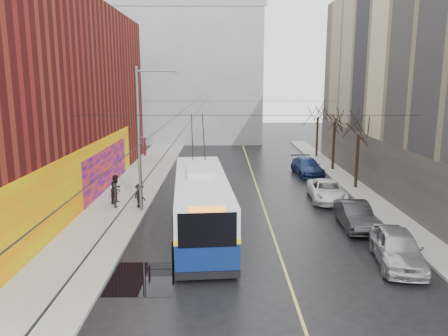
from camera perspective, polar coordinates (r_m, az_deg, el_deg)
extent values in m
plane|color=black|center=(18.35, 3.81, -15.03)|extent=(140.00, 140.00, 0.00)
cube|color=gray|center=(30.27, -13.22, -4.43)|extent=(4.00, 60.00, 0.15)
cube|color=gray|center=(31.26, 18.90, -4.25)|extent=(2.00, 60.00, 0.15)
cube|color=#BFB74C|center=(31.59, 4.70, -3.63)|extent=(0.12, 50.00, 0.01)
cube|color=#601413|center=(33.79, -26.49, 8.23)|extent=(12.00, 36.00, 14.00)
cube|color=#E1D005|center=(28.45, -18.13, -1.70)|extent=(0.08, 28.00, 4.00)
cube|color=#26048D|center=(34.16, -15.01, -0.10)|extent=(0.06, 12.00, 3.20)
cube|color=#4C4742|center=(32.99, 19.58, -0.06)|extent=(0.06, 36.00, 4.00)
cube|color=gray|center=(61.58, -4.88, 12.09)|extent=(20.00, 12.00, 18.00)
cube|color=gray|center=(56.47, -5.52, 20.82)|extent=(20.50, 0.40, 1.00)
cylinder|color=slate|center=(27.11, -11.05, 3.41)|extent=(0.20, 0.20, 9.00)
cube|color=#510B0D|center=(27.09, -10.30, 2.79)|extent=(0.04, 0.60, 1.10)
cylinder|color=slate|center=(26.67, -8.81, 12.41)|extent=(2.40, 0.10, 0.10)
cube|color=slate|center=(26.54, -6.39, 12.26)|extent=(0.50, 0.22, 0.12)
cylinder|color=black|center=(31.55, -4.99, 7.77)|extent=(0.02, 60.00, 0.02)
cylinder|color=black|center=(31.49, -3.16, 7.79)|extent=(0.02, 60.00, 0.02)
cylinder|color=black|center=(22.50, 2.92, 6.89)|extent=(18.00, 0.02, 0.02)
cylinder|color=black|center=(38.45, 1.56, 8.74)|extent=(18.00, 0.02, 0.02)
cylinder|color=black|center=(34.52, 16.97, 0.76)|extent=(0.24, 0.24, 4.20)
cylinder|color=black|center=(41.14, 14.12, 2.74)|extent=(0.24, 0.24, 4.48)
cylinder|color=black|center=(47.89, 12.06, 3.94)|extent=(0.24, 0.24, 4.37)
cube|color=black|center=(19.16, -10.53, -13.99)|extent=(2.74, 3.28, 0.01)
ellipsoid|color=slate|center=(25.11, -3.20, 9.54)|extent=(0.44, 0.20, 0.12)
ellipsoid|color=slate|center=(25.62, -0.15, 10.97)|extent=(0.44, 0.20, 0.12)
ellipsoid|color=slate|center=(27.91, -7.67, 6.05)|extent=(0.44, 0.20, 0.12)
cube|color=#0B1C53|center=(23.91, -2.97, -6.10)|extent=(3.72, 12.59, 1.55)
cube|color=silver|center=(23.51, -3.00, -2.74)|extent=(3.72, 12.59, 1.34)
cube|color=yellow|center=(23.69, -2.99, -4.31)|extent=(3.77, 12.63, 0.23)
cube|color=black|center=(17.61, -2.19, -8.13)|extent=(2.37, 0.24, 1.45)
cube|color=black|center=(29.61, -3.48, -0.11)|extent=(2.37, 0.24, 1.24)
cube|color=black|center=(23.53, -6.33, -3.04)|extent=(1.00, 11.33, 1.03)
cube|color=black|center=(23.63, 0.31, -2.91)|extent=(1.00, 11.33, 1.03)
cube|color=silver|center=(24.34, -3.12, -0.26)|extent=(1.70, 3.21, 0.31)
cube|color=black|center=(18.30, -2.14, -13.83)|extent=(2.69, 0.35, 0.31)
cylinder|color=black|center=(20.16, -6.36, -10.95)|extent=(0.40, 1.06, 1.03)
cylinder|color=black|center=(20.27, 1.39, -10.75)|extent=(0.40, 1.06, 1.03)
cylinder|color=black|center=(27.99, -6.06, -4.53)|extent=(0.40, 1.06, 1.03)
cylinder|color=black|center=(28.07, -0.55, -4.42)|extent=(0.40, 1.06, 1.03)
cylinder|color=black|center=(27.66, -4.19, 4.28)|extent=(0.36, 3.58, 2.54)
cylinder|color=black|center=(27.68, -2.69, 4.30)|extent=(0.36, 3.58, 2.54)
imported|color=#ACADB1|center=(21.31, 21.70, -9.64)|extent=(2.58, 4.94, 1.60)
imported|color=#252528|center=(25.70, 16.75, -5.93)|extent=(1.68, 4.44, 1.45)
imported|color=white|center=(30.96, 13.30, -2.90)|extent=(2.59, 5.09, 1.38)
imported|color=navy|center=(38.99, 10.81, 0.18)|extent=(2.46, 5.21, 1.47)
imported|color=silver|center=(33.40, -3.77, -1.37)|extent=(2.39, 4.91, 1.61)
imported|color=black|center=(28.84, -13.98, -3.53)|extent=(0.40, 0.58, 1.52)
imported|color=black|center=(29.81, -13.89, -2.67)|extent=(0.96, 1.09, 1.89)
imported|color=black|center=(28.40, -10.97, -3.57)|extent=(1.15, 1.10, 1.57)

